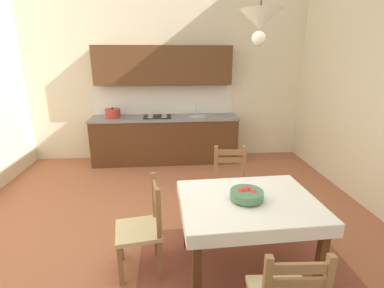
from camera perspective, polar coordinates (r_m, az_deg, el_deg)
name	(u,v)px	position (r m, az deg, el deg)	size (l,w,h in m)	color
ground_plane	(172,245)	(3.44, -3.97, -19.67)	(5.97, 6.46, 0.10)	#A86042
wall_back	(167,49)	(5.74, -5.05, 18.55)	(5.97, 0.12, 4.30)	beige
area_rug	(247,274)	(3.05, 10.98, -24.25)	(2.10, 1.60, 0.01)	brown
kitchen_cabinetry	(164,119)	(5.53, -5.56, 5.10)	(2.79, 0.63, 2.20)	#56331C
dining_table	(248,212)	(2.77, 11.16, -13.27)	(1.29, 1.02, 0.75)	#56331C
dining_chair_kitchen_side	(230,186)	(3.66, 7.71, -8.37)	(0.46, 0.46, 0.93)	#D1BC89
dining_chair_tv_side	(143,229)	(2.85, -9.89, -16.43)	(0.48, 0.48, 0.93)	#D1BC89
fruit_bowl	(247,194)	(2.66, 10.91, -9.90)	(0.30, 0.30, 0.12)	#4C7F5B
pendant_lamp	(260,20)	(2.43, 13.49, 23.03)	(0.32, 0.32, 0.81)	black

